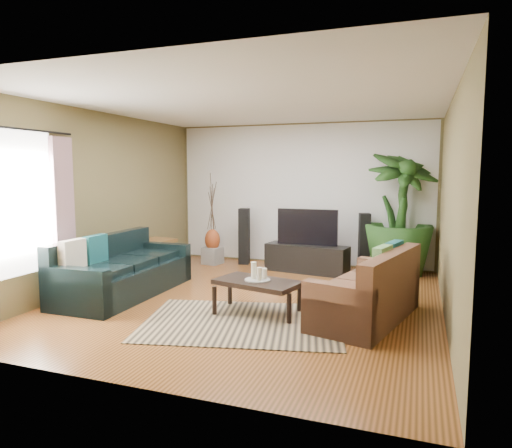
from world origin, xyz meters
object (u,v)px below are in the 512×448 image
at_px(speaker_left, 244,236).
at_px(potted_plant, 399,213).
at_px(vase, 212,240).
at_px(side_table, 156,255).
at_px(television, 307,227).
at_px(sofa_right, 366,285).
at_px(speaker_right, 364,242).
at_px(pedestal, 213,256).
at_px(tv_stand, 307,259).
at_px(coffee_table, 257,297).
at_px(sofa_left, 125,265).

height_order(speaker_left, potted_plant, potted_plant).
distance_m(potted_plant, vase, 3.50).
bearing_deg(side_table, television, 18.98).
xyz_separation_m(sofa_right, speaker_left, (-2.60, 2.64, 0.11)).
distance_m(sofa_right, speaker_right, 2.82).
distance_m(speaker_left, pedestal, 0.72).
relative_size(tv_stand, potted_plant, 0.69).
relative_size(coffee_table, television, 0.97).
bearing_deg(side_table, pedestal, 55.54).
height_order(coffee_table, television, television).
bearing_deg(sofa_left, sofa_right, -90.27).
bearing_deg(vase, coffee_table, -54.72).
height_order(sofa_right, speaker_left, speaker_left).
relative_size(tv_stand, pedestal, 4.55).
bearing_deg(tv_stand, sofa_right, -52.31).
bearing_deg(side_table, coffee_table, -33.67).
height_order(sofa_right, vase, sofa_right).
height_order(speaker_right, potted_plant, potted_plant).
xyz_separation_m(sofa_right, coffee_table, (-1.31, -0.23, -0.21)).
height_order(sofa_right, potted_plant, potted_plant).
bearing_deg(television, pedestal, 177.52).
height_order(sofa_right, television, television).
bearing_deg(coffee_table, pedestal, 138.59).
height_order(potted_plant, vase, potted_plant).
xyz_separation_m(coffee_table, pedestal, (-1.87, 2.65, -0.05)).
distance_m(tv_stand, speaker_right, 1.09).
xyz_separation_m(coffee_table, vase, (-1.87, 2.65, 0.26)).
bearing_deg(sofa_left, side_table, 14.83).
distance_m(speaker_right, pedestal, 2.88).
relative_size(coffee_table, speaker_left, 0.97).
height_order(tv_stand, pedestal, tv_stand).
bearing_deg(potted_plant, sofa_right, -95.16).
relative_size(speaker_left, pedestal, 3.34).
bearing_deg(coffee_table, vase, 138.59).
distance_m(speaker_left, potted_plant, 2.90).
height_order(coffee_table, tv_stand, tv_stand).
height_order(sofa_left, potted_plant, potted_plant).
xyz_separation_m(sofa_right, pedestal, (-3.18, 2.42, -0.26)).
relative_size(television, vase, 2.61).
relative_size(speaker_right, side_table, 1.79).
xyz_separation_m(sofa_right, speaker_right, (-0.34, 2.80, 0.10)).
xyz_separation_m(sofa_right, potted_plant, (0.25, 2.74, 0.65)).
bearing_deg(speaker_left, sofa_right, -55.87).
bearing_deg(sofa_right, pedestal, -112.99).
height_order(potted_plant, side_table, potted_plant).
xyz_separation_m(tv_stand, pedestal, (-1.90, 0.10, -0.08)).
height_order(sofa_right, side_table, sofa_right).
distance_m(speaker_right, potted_plant, 0.81).
xyz_separation_m(coffee_table, potted_plant, (1.56, 2.97, 0.86)).
distance_m(television, speaker_left, 1.38).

